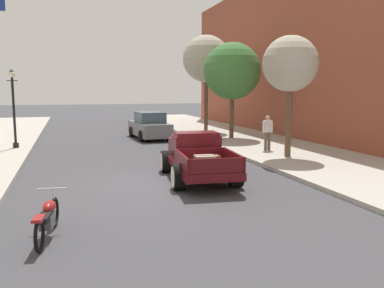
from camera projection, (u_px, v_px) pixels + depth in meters
name	position (u px, v px, depth m)	size (l,w,h in m)	color
ground_plane	(157.00, 183.00, 13.32)	(140.00, 140.00, 0.00)	#3D3D42
sidewalk_right	(346.00, 168.00, 15.39)	(5.50, 64.00, 0.15)	#ADA89E
building_right_storefront	(345.00, 58.00, 28.51)	(12.00, 28.00, 10.33)	brown
hotrod_truck_maroon	(196.00, 156.00, 14.04)	(2.47, 5.04, 1.58)	#510F14
motorcycle_parked	(47.00, 218.00, 8.32)	(0.63, 2.10, 0.93)	black
car_background_grey	(150.00, 126.00, 25.03)	(2.10, 4.41, 1.65)	slate
pedestrian_sidewalk_right	(268.00, 131.00, 19.28)	(0.53, 0.22, 1.65)	brown
street_lamp_far	(13.00, 102.00, 19.92)	(0.50, 0.32, 3.85)	black
street_tree_nearest	(290.00, 65.00, 17.16)	(2.35, 2.35, 5.13)	brown
street_tree_second	(232.00, 71.00, 23.81)	(3.33, 3.33, 5.59)	brown
street_tree_third	(206.00, 59.00, 27.54)	(3.17, 3.17, 6.49)	brown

